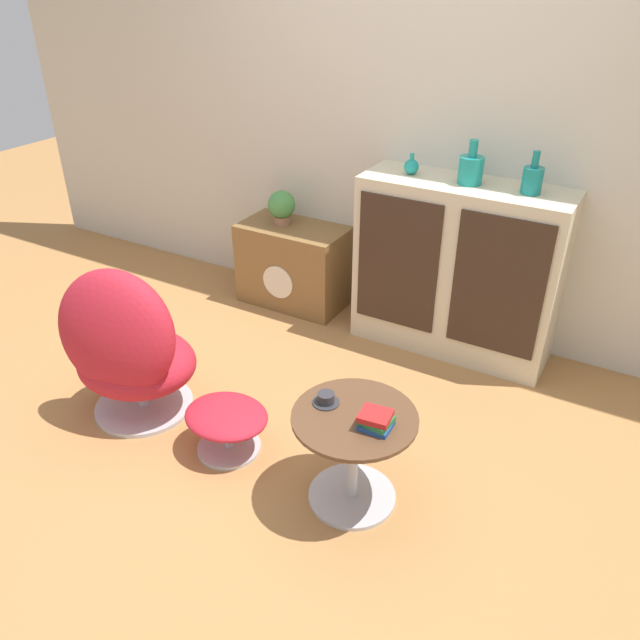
% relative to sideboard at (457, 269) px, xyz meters
% --- Properties ---
extents(ground_plane, '(12.00, 12.00, 0.00)m').
position_rel_sideboard_xyz_m(ground_plane, '(-0.41, -1.34, -0.52)').
color(ground_plane, '#A87542').
extents(wall_back, '(6.40, 0.06, 2.60)m').
position_rel_sideboard_xyz_m(wall_back, '(-0.41, 0.24, 0.78)').
color(wall_back, beige).
rests_on(wall_back, ground_plane).
extents(sideboard, '(1.18, 0.42, 1.04)m').
position_rel_sideboard_xyz_m(sideboard, '(0.00, 0.00, 0.00)').
color(sideboard, beige).
rests_on(sideboard, ground_plane).
extents(tv_console, '(0.72, 0.41, 0.56)m').
position_rel_sideboard_xyz_m(tv_console, '(-1.14, 0.01, -0.24)').
color(tv_console, brown).
rests_on(tv_console, ground_plane).
extents(egg_chair, '(0.74, 0.70, 0.88)m').
position_rel_sideboard_xyz_m(egg_chair, '(-1.20, -1.48, -0.11)').
color(egg_chair, '#B7B7BC').
rests_on(egg_chair, ground_plane).
extents(ottoman, '(0.42, 0.36, 0.25)m').
position_rel_sideboard_xyz_m(ottoman, '(-0.61, -1.46, -0.34)').
color(ottoman, '#B7B7BC').
rests_on(ottoman, ground_plane).
extents(coffee_table, '(0.53, 0.53, 0.47)m').
position_rel_sideboard_xyz_m(coffee_table, '(0.07, -1.45, -0.24)').
color(coffee_table, '#B7B7BC').
rests_on(coffee_table, ground_plane).
extents(vase_leftmost, '(0.09, 0.09, 0.12)m').
position_rel_sideboard_xyz_m(vase_leftmost, '(-0.33, 0.00, 0.56)').
color(vase_leftmost, teal).
rests_on(vase_leftmost, sideboard).
extents(vase_inner_left, '(0.13, 0.13, 0.24)m').
position_rel_sideboard_xyz_m(vase_inner_left, '(0.01, 0.00, 0.60)').
color(vase_inner_left, teal).
rests_on(vase_inner_left, sideboard).
extents(vase_inner_right, '(0.11, 0.11, 0.22)m').
position_rel_sideboard_xyz_m(vase_inner_right, '(0.34, 0.00, 0.60)').
color(vase_inner_right, '#147A75').
rests_on(vase_inner_right, sideboard).
extents(potted_plant, '(0.18, 0.18, 0.23)m').
position_rel_sideboard_xyz_m(potted_plant, '(-1.23, 0.01, 0.17)').
color(potted_plant, '#996B4C').
rests_on(potted_plant, tv_console).
extents(teacup, '(0.12, 0.12, 0.05)m').
position_rel_sideboard_xyz_m(teacup, '(-0.08, -1.43, -0.03)').
color(teacup, '#2D2D33').
rests_on(teacup, coffee_table).
extents(book_stack, '(0.14, 0.13, 0.07)m').
position_rel_sideboard_xyz_m(book_stack, '(0.17, -1.47, -0.02)').
color(book_stack, '#1E478C').
rests_on(book_stack, coffee_table).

